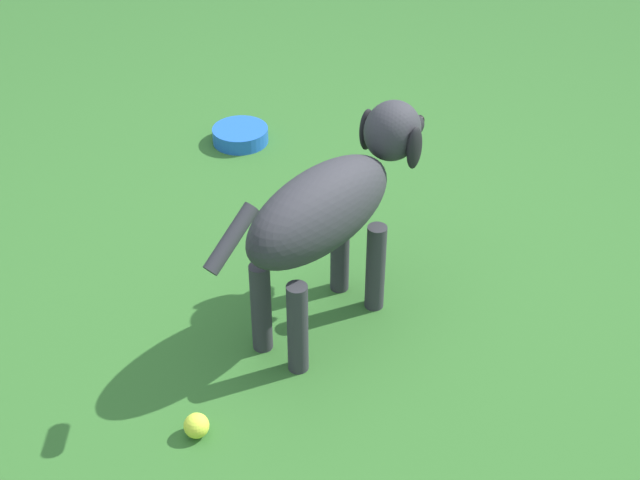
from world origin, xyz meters
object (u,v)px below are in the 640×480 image
(water_bowl, at_px, (240,135))
(dog, at_px, (332,205))
(tennis_ball_1, at_px, (326,217))
(tennis_ball_2, at_px, (196,426))

(water_bowl, bearing_deg, dog, -143.42)
(tennis_ball_1, xyz_separation_m, tennis_ball_2, (-1.00, 0.02, 0.00))
(tennis_ball_1, bearing_deg, water_bowl, 48.59)
(dog, relative_size, water_bowl, 3.84)
(dog, xyz_separation_m, water_bowl, (0.90, 0.66, -0.37))
(tennis_ball_2, distance_m, water_bowl, 1.52)
(tennis_ball_2, relative_size, water_bowl, 0.30)
(tennis_ball_1, height_order, water_bowl, tennis_ball_1)
(tennis_ball_2, bearing_deg, tennis_ball_1, -1.21)
(dog, xyz_separation_m, tennis_ball_2, (-0.55, 0.18, -0.37))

